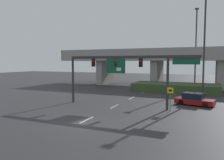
{
  "coord_description": "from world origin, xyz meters",
  "views": [
    {
      "loc": [
        9.51,
        -15.56,
        5.14
      ],
      "look_at": [
        0.0,
        6.81,
        3.13
      ],
      "focal_mm": 35.0,
      "sensor_mm": 36.0,
      "label": 1
    }
  ],
  "objects_px": {
    "speed_limit_sign": "(170,96)",
    "highway_light_pole_near": "(204,45)",
    "highway_light_pole_far": "(196,47)",
    "parked_sedan_near_right": "(194,100)",
    "signal_gantry": "(125,66)"
  },
  "relations": [
    {
      "from": "signal_gantry",
      "to": "speed_limit_sign",
      "type": "height_order",
      "value": "signal_gantry"
    },
    {
      "from": "highway_light_pole_far",
      "to": "parked_sedan_near_right",
      "type": "distance_m",
      "value": 17.86
    },
    {
      "from": "speed_limit_sign",
      "to": "highway_light_pole_near",
      "type": "xyz_separation_m",
      "value": [
        3.03,
        10.75,
        5.82
      ]
    },
    {
      "from": "parked_sedan_near_right",
      "to": "highway_light_pole_far",
      "type": "bearing_deg",
      "value": 104.8
    },
    {
      "from": "signal_gantry",
      "to": "speed_limit_sign",
      "type": "xyz_separation_m",
      "value": [
        5.26,
        -0.61,
        -3.06
      ]
    },
    {
      "from": "signal_gantry",
      "to": "parked_sedan_near_right",
      "type": "xyz_separation_m",
      "value": [
        7.42,
        3.94,
        -4.06
      ]
    },
    {
      "from": "speed_limit_sign",
      "to": "highway_light_pole_far",
      "type": "height_order",
      "value": "highway_light_pole_far"
    },
    {
      "from": "signal_gantry",
      "to": "highway_light_pole_far",
      "type": "relative_size",
      "value": 1.02
    },
    {
      "from": "speed_limit_sign",
      "to": "highway_light_pole_near",
      "type": "relative_size",
      "value": 0.18
    },
    {
      "from": "signal_gantry",
      "to": "highway_light_pole_far",
      "type": "xyz_separation_m",
      "value": [
        6.8,
        20.27,
        3.16
      ]
    },
    {
      "from": "highway_light_pole_near",
      "to": "signal_gantry",
      "type": "bearing_deg",
      "value": -129.27
    },
    {
      "from": "highway_light_pole_near",
      "to": "highway_light_pole_far",
      "type": "relative_size",
      "value": 0.95
    },
    {
      "from": "speed_limit_sign",
      "to": "parked_sedan_near_right",
      "type": "bearing_deg",
      "value": 64.58
    },
    {
      "from": "highway_light_pole_near",
      "to": "parked_sedan_near_right",
      "type": "relative_size",
      "value": 3.05
    },
    {
      "from": "signal_gantry",
      "to": "highway_light_pole_near",
      "type": "bearing_deg",
      "value": 50.73
    }
  ]
}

